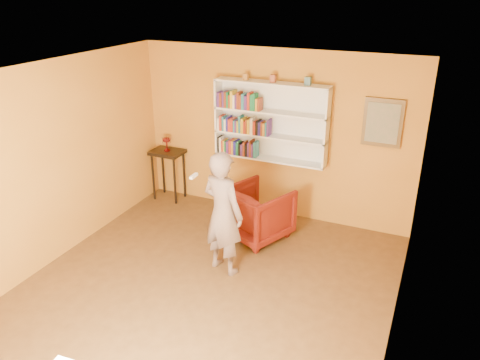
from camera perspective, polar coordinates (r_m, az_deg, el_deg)
name	(u,v)px	position (r m, az deg, el deg)	size (l,w,h in m)	color
room_shell	(199,222)	(5.50, -5.03, -5.09)	(5.30, 5.80, 2.88)	#4F3519
bookshelf	(272,121)	(7.33, 3.90, 7.15)	(1.80, 0.29, 1.23)	white
books_row_lower	(238,147)	(7.56, -0.21, 4.01)	(0.67, 0.19, 0.27)	black
books_row_middle	(244,125)	(7.41, 0.51, 6.66)	(0.87, 0.19, 0.27)	white
books_row_upper	(239,101)	(7.34, -0.13, 9.65)	(0.72, 0.19, 0.27)	#492673
ornament_left	(246,77)	(7.27, 0.72, 12.48)	(0.07, 0.07, 0.10)	#AD7431
ornament_centre	(273,78)	(7.11, 4.05, 12.24)	(0.08, 0.08, 0.11)	#A04F35
ornament_right	(308,81)	(6.95, 8.29, 11.84)	(0.09, 0.09, 0.12)	#476D76
framed_painting	(383,123)	(6.97, 17.00, 6.68)	(0.55, 0.05, 0.70)	#553C18
console_table	(168,159)	(8.25, -8.81, 2.54)	(0.55, 0.42, 0.90)	black
ruby_lustre	(167,141)	(8.14, -8.95, 4.72)	(0.15, 0.15, 0.24)	maroon
armchair	(257,212)	(7.04, 2.09, -3.98)	(0.86, 0.88, 0.80)	#4E0805
person	(223,213)	(6.05, -2.09, -4.07)	(0.62, 0.40, 1.69)	#6D5950
game_remote	(194,176)	(5.77, -5.66, 0.49)	(0.04, 0.15, 0.04)	silver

